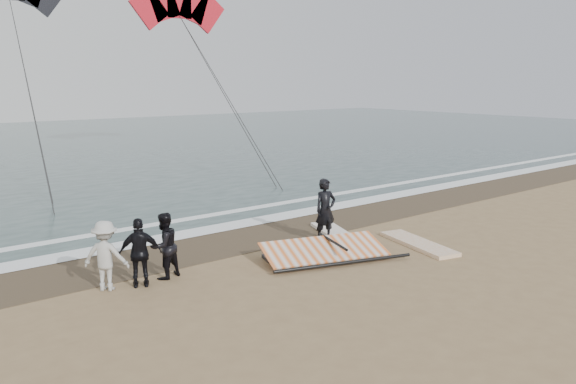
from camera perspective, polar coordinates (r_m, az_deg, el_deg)
name	(u,v)px	position (r m, az deg, el deg)	size (l,w,h in m)	color
ground	(388,265)	(14.96, 10.12, -7.35)	(120.00, 120.00, 0.00)	#8C704C
sea	(40,147)	(43.94, -23.91, 4.16)	(120.00, 54.00, 0.02)	#233838
wet_sand	(283,230)	(18.12, -0.54, -3.85)	(120.00, 2.80, 0.01)	#4C3D2B
foam_near	(258,221)	(19.21, -3.09, -2.92)	(120.00, 0.90, 0.01)	white
foam_far	(231,212)	(20.59, -5.81, -1.99)	(120.00, 0.45, 0.01)	white
man_main	(325,210)	(16.72, 3.82, -1.85)	(0.69, 0.45, 1.89)	black
board_white	(418,244)	(16.87, 13.10, -5.12)	(0.77, 2.77, 0.11)	white
board_cream	(336,234)	(17.54, 4.91, -4.23)	(0.71, 2.67, 0.11)	white
trio_cluster	(134,252)	(13.62, -15.37, -5.86)	(2.46, 1.25, 1.64)	black
sail_rig	(319,252)	(15.23, 3.18, -6.09)	(3.74, 2.59, 0.49)	black
kite_red	(179,11)	(36.59, -10.97, 17.62)	(7.07, 6.79, 16.05)	red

